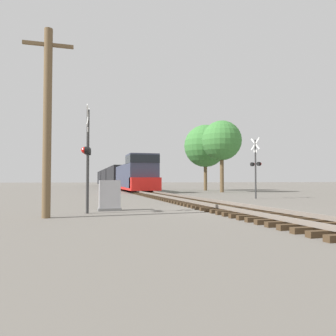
{
  "coord_description": "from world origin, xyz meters",
  "views": [
    {
      "loc": [
        -6.59,
        -14.21,
        1.37
      ],
      "look_at": [
        -0.08,
        9.7,
        2.31
      ],
      "focal_mm": 35.0,
      "sensor_mm": 36.0,
      "label": 1
    }
  ],
  "objects_px": {
    "utility_pole": "(47,119)",
    "tree_far_right": "(222,141)",
    "relay_cabinet": "(110,196)",
    "crossing_signal_far": "(256,165)",
    "tree_mid_background": "(205,146)",
    "freight_train": "(114,177)",
    "crossing_signal_near": "(87,153)"
  },
  "relations": [
    {
      "from": "utility_pole",
      "to": "tree_far_right",
      "type": "xyz_separation_m",
      "value": [
        17.13,
        22.18,
        2.36
      ]
    },
    {
      "from": "utility_pole",
      "to": "relay_cabinet",
      "type": "bearing_deg",
      "value": 43.21
    },
    {
      "from": "crossing_signal_far",
      "to": "tree_mid_background",
      "type": "distance_m",
      "value": 20.07
    },
    {
      "from": "freight_train",
      "to": "utility_pole",
      "type": "height_order",
      "value": "utility_pole"
    },
    {
      "from": "relay_cabinet",
      "to": "tree_mid_background",
      "type": "bearing_deg",
      "value": 60.03
    },
    {
      "from": "crossing_signal_far",
      "to": "tree_far_right",
      "type": "height_order",
      "value": "tree_far_right"
    },
    {
      "from": "freight_train",
      "to": "crossing_signal_far",
      "type": "distance_m",
      "value": 42.52
    },
    {
      "from": "freight_train",
      "to": "crossing_signal_far",
      "type": "height_order",
      "value": "crossing_signal_far"
    },
    {
      "from": "crossing_signal_far",
      "to": "utility_pole",
      "type": "distance_m",
      "value": 16.84
    },
    {
      "from": "crossing_signal_far",
      "to": "tree_mid_background",
      "type": "height_order",
      "value": "tree_mid_background"
    },
    {
      "from": "tree_mid_background",
      "to": "relay_cabinet",
      "type": "bearing_deg",
      "value": -119.97
    },
    {
      "from": "crossing_signal_far",
      "to": "tree_far_right",
      "type": "xyz_separation_m",
      "value": [
        3.13,
        12.9,
        3.46
      ]
    },
    {
      "from": "relay_cabinet",
      "to": "crossing_signal_far",
      "type": "bearing_deg",
      "value": 31.08
    },
    {
      "from": "tree_far_right",
      "to": "tree_mid_background",
      "type": "distance_m",
      "value": 6.54
    },
    {
      "from": "freight_train",
      "to": "crossing_signal_near",
      "type": "height_order",
      "value": "crossing_signal_near"
    },
    {
      "from": "crossing_signal_far",
      "to": "relay_cabinet",
      "type": "relative_size",
      "value": 3.32
    },
    {
      "from": "utility_pole",
      "to": "tree_far_right",
      "type": "height_order",
      "value": "tree_far_right"
    },
    {
      "from": "tree_mid_background",
      "to": "tree_far_right",
      "type": "bearing_deg",
      "value": -94.96
    },
    {
      "from": "tree_mid_background",
      "to": "freight_train",
      "type": "bearing_deg",
      "value": 113.75
    },
    {
      "from": "tree_far_right",
      "to": "freight_train",
      "type": "bearing_deg",
      "value": 107.86
    },
    {
      "from": "utility_pole",
      "to": "tree_mid_background",
      "type": "height_order",
      "value": "tree_mid_background"
    },
    {
      "from": "utility_pole",
      "to": "tree_far_right",
      "type": "relative_size",
      "value": 0.84
    },
    {
      "from": "freight_train",
      "to": "utility_pole",
      "type": "relative_size",
      "value": 9.08
    },
    {
      "from": "freight_train",
      "to": "relay_cabinet",
      "type": "distance_m",
      "value": 49.28
    },
    {
      "from": "freight_train",
      "to": "tree_far_right",
      "type": "bearing_deg",
      "value": -72.14
    },
    {
      "from": "crossing_signal_near",
      "to": "utility_pole",
      "type": "distance_m",
      "value": 2.24
    },
    {
      "from": "freight_train",
      "to": "utility_pole",
      "type": "bearing_deg",
      "value": -98.57
    },
    {
      "from": "relay_cabinet",
      "to": "utility_pole",
      "type": "distance_m",
      "value": 4.52
    },
    {
      "from": "crossing_signal_near",
      "to": "freight_train",
      "type": "bearing_deg",
      "value": 179.96
    },
    {
      "from": "crossing_signal_far",
      "to": "tree_mid_background",
      "type": "xyz_separation_m",
      "value": [
        3.69,
        19.42,
        3.51
      ]
    },
    {
      "from": "tree_far_right",
      "to": "tree_mid_background",
      "type": "bearing_deg",
      "value": 85.04
    },
    {
      "from": "relay_cabinet",
      "to": "tree_far_right",
      "type": "relative_size",
      "value": 0.17
    }
  ]
}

